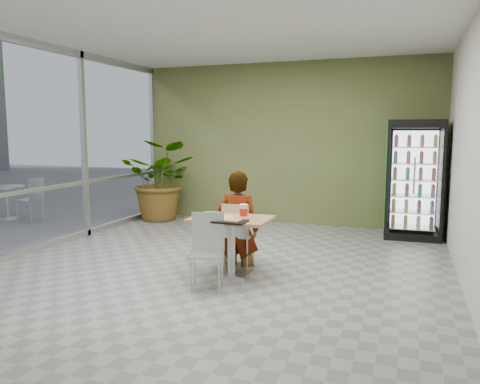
{
  "coord_description": "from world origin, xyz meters",
  "views": [
    {
      "loc": [
        2.35,
        -5.61,
        1.83
      ],
      "look_at": [
        0.15,
        0.46,
        1.0
      ],
      "focal_mm": 35.0,
      "sensor_mm": 36.0,
      "label": 1
    }
  ],
  "objects_px": {
    "chair_near": "(207,244)",
    "soda_cup": "(244,212)",
    "potted_plant": "(162,180)",
    "chair_far": "(237,229)",
    "dining_table": "(231,234)",
    "cafeteria_tray": "(230,221)",
    "beverage_fridge": "(414,180)",
    "seated_woman": "(238,229)"
  },
  "relations": [
    {
      "from": "dining_table",
      "to": "beverage_fridge",
      "type": "height_order",
      "value": "beverage_fridge"
    },
    {
      "from": "potted_plant",
      "to": "cafeteria_tray",
      "type": "bearing_deg",
      "value": -50.22
    },
    {
      "from": "soda_cup",
      "to": "potted_plant",
      "type": "relative_size",
      "value": 0.11
    },
    {
      "from": "seated_woman",
      "to": "soda_cup",
      "type": "relative_size",
      "value": 8.93
    },
    {
      "from": "seated_woman",
      "to": "potted_plant",
      "type": "bearing_deg",
      "value": -47.03
    },
    {
      "from": "seated_woman",
      "to": "cafeteria_tray",
      "type": "xyz_separation_m",
      "value": [
        0.19,
        -0.79,
        0.26
      ]
    },
    {
      "from": "chair_near",
      "to": "soda_cup",
      "type": "height_order",
      "value": "soda_cup"
    },
    {
      "from": "seated_woman",
      "to": "beverage_fridge",
      "type": "relative_size",
      "value": 0.79
    },
    {
      "from": "seated_woman",
      "to": "cafeteria_tray",
      "type": "relative_size",
      "value": 4.08
    },
    {
      "from": "seated_woman",
      "to": "beverage_fridge",
      "type": "distance_m",
      "value": 3.49
    },
    {
      "from": "chair_near",
      "to": "cafeteria_tray",
      "type": "xyz_separation_m",
      "value": [
        0.21,
        0.21,
        0.25
      ]
    },
    {
      "from": "chair_far",
      "to": "beverage_fridge",
      "type": "relative_size",
      "value": 0.43
    },
    {
      "from": "cafeteria_tray",
      "to": "beverage_fridge",
      "type": "relative_size",
      "value": 0.19
    },
    {
      "from": "dining_table",
      "to": "beverage_fridge",
      "type": "relative_size",
      "value": 0.49
    },
    {
      "from": "chair_near",
      "to": "soda_cup",
      "type": "relative_size",
      "value": 4.89
    },
    {
      "from": "seated_woman",
      "to": "beverage_fridge",
      "type": "bearing_deg",
      "value": -133.48
    },
    {
      "from": "cafeteria_tray",
      "to": "potted_plant",
      "type": "distance_m",
      "value": 4.44
    },
    {
      "from": "dining_table",
      "to": "potted_plant",
      "type": "xyz_separation_m",
      "value": [
        -2.74,
        3.09,
        0.3
      ]
    },
    {
      "from": "chair_far",
      "to": "potted_plant",
      "type": "relative_size",
      "value": 0.52
    },
    {
      "from": "chair_near",
      "to": "beverage_fridge",
      "type": "relative_size",
      "value": 0.43
    },
    {
      "from": "soda_cup",
      "to": "cafeteria_tray",
      "type": "relative_size",
      "value": 0.46
    },
    {
      "from": "chair_near",
      "to": "cafeteria_tray",
      "type": "bearing_deg",
      "value": 28.58
    },
    {
      "from": "chair_far",
      "to": "soda_cup",
      "type": "distance_m",
      "value": 0.6
    },
    {
      "from": "dining_table",
      "to": "cafeteria_tray",
      "type": "distance_m",
      "value": 0.4
    },
    {
      "from": "dining_table",
      "to": "potted_plant",
      "type": "height_order",
      "value": "potted_plant"
    },
    {
      "from": "potted_plant",
      "to": "chair_far",
      "type": "bearing_deg",
      "value": -45.08
    },
    {
      "from": "seated_woman",
      "to": "potted_plant",
      "type": "distance_m",
      "value": 3.75
    },
    {
      "from": "chair_far",
      "to": "seated_woman",
      "type": "distance_m",
      "value": 0.04
    },
    {
      "from": "chair_near",
      "to": "potted_plant",
      "type": "height_order",
      "value": "potted_plant"
    },
    {
      "from": "seated_woman",
      "to": "dining_table",
      "type": "bearing_deg",
      "value": 97.53
    },
    {
      "from": "chair_near",
      "to": "seated_woman",
      "type": "height_order",
      "value": "seated_woman"
    },
    {
      "from": "cafeteria_tray",
      "to": "potted_plant",
      "type": "height_order",
      "value": "potted_plant"
    },
    {
      "from": "potted_plant",
      "to": "soda_cup",
      "type": "bearing_deg",
      "value": -46.9
    },
    {
      "from": "seated_woman",
      "to": "potted_plant",
      "type": "height_order",
      "value": "potted_plant"
    },
    {
      "from": "soda_cup",
      "to": "potted_plant",
      "type": "bearing_deg",
      "value": 133.1
    },
    {
      "from": "dining_table",
      "to": "soda_cup",
      "type": "relative_size",
      "value": 5.55
    },
    {
      "from": "cafeteria_tray",
      "to": "beverage_fridge",
      "type": "xyz_separation_m",
      "value": [
        2.08,
        3.39,
        0.26
      ]
    },
    {
      "from": "chair_near",
      "to": "potted_plant",
      "type": "bearing_deg",
      "value": 109.14
    },
    {
      "from": "seated_woman",
      "to": "potted_plant",
      "type": "relative_size",
      "value": 0.96
    },
    {
      "from": "soda_cup",
      "to": "dining_table",
      "type": "bearing_deg",
      "value": 175.97
    },
    {
      "from": "soda_cup",
      "to": "beverage_fridge",
      "type": "xyz_separation_m",
      "value": [
        2.02,
        3.08,
        0.18
      ]
    },
    {
      "from": "cafeteria_tray",
      "to": "potted_plant",
      "type": "bearing_deg",
      "value": 129.78
    }
  ]
}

